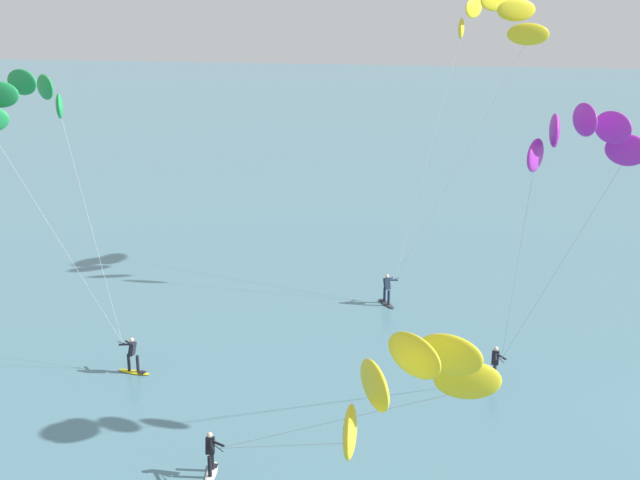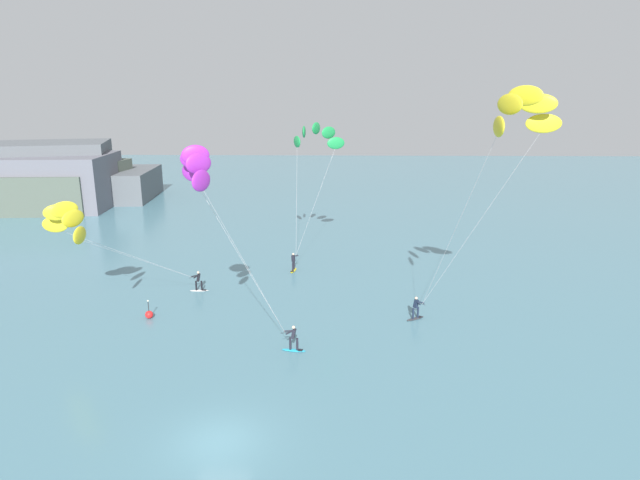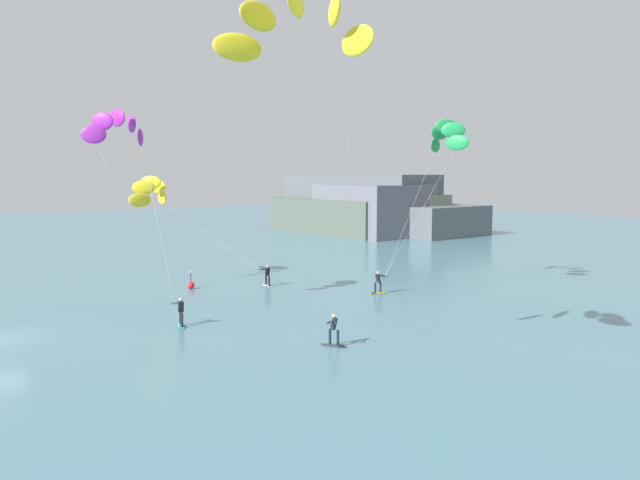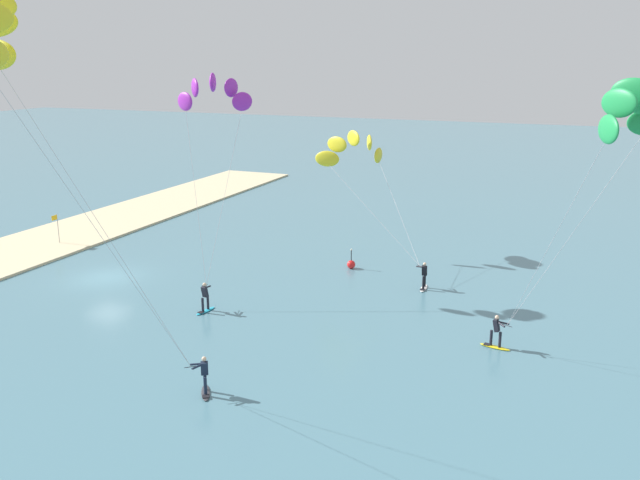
{
  "view_description": "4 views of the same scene",
  "coord_description": "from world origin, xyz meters",
  "views": [
    {
      "loc": [
        -31.32,
        12.13,
        17.25
      ],
      "look_at": [
        -0.34,
        16.22,
        7.12
      ],
      "focal_mm": 48.62,
      "sensor_mm": 36.0,
      "label": 1
    },
    {
      "loc": [
        5.14,
        -21.09,
        15.33
      ],
      "look_at": [
        4.21,
        17.35,
        4.9
      ],
      "focal_mm": 30.12,
      "sensor_mm": 36.0,
      "label": 2
    },
    {
      "loc": [
        35.6,
        -2.96,
        8.75
      ],
      "look_at": [
        4.84,
        17.44,
        4.74
      ],
      "focal_mm": 33.55,
      "sensor_mm": 36.0,
      "label": 3
    },
    {
      "loc": [
        33.13,
        28.49,
        13.6
      ],
      "look_at": [
        4.07,
        16.52,
        5.19
      ],
      "focal_mm": 38.19,
      "sensor_mm": 36.0,
      "label": 4
    }
  ],
  "objects": [
    {
      "name": "ground_plane",
      "position": [
        0.0,
        0.0,
        0.0
      ],
      "size": [
        240.0,
        240.0,
        0.0
      ],
      "primitive_type": "plane",
      "color": "slate"
    },
    {
      "name": "kitesurfer_nearshore",
      "position": [
        15.38,
        9.41,
        14.0
      ],
      "size": [
        8.04,
        8.16,
        15.83
      ],
      "color": "#333338",
      "rests_on": "ground"
    },
    {
      "name": "kitesurfer_mid_water",
      "position": [
        -11.92,
        12.65,
        7.21
      ],
      "size": [
        9.71,
        9.52,
        8.71
      ],
      "color": "white",
      "rests_on": "ground"
    },
    {
      "name": "kitesurfer_far_out",
      "position": [
        3.48,
        29.26,
        11.21
      ],
      "size": [
        5.01,
        7.11,
        12.88
      ],
      "color": "yellow",
      "rests_on": "ground"
    },
    {
      "name": "kitesurfer_downwind",
      "position": [
        -1.89,
        7.28,
        11.15
      ],
      "size": [
        7.03,
        4.52,
        12.8
      ],
      "color": "#23ADD1",
      "rests_on": "ground"
    },
    {
      "name": "marker_buoy",
      "position": [
        -7.83,
        13.87,
        0.3
      ],
      "size": [
        0.56,
        0.56,
        1.38
      ],
      "color": "red",
      "rests_on": "ground"
    },
    {
      "name": "distant_headland",
      "position": [
        -36.06,
        54.1,
        3.35
      ],
      "size": [
        29.6,
        22.01,
        8.82
      ],
      "color": "#4C564C",
      "rests_on": "ground"
    }
  ]
}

